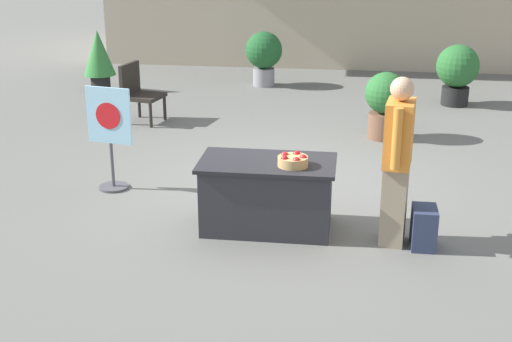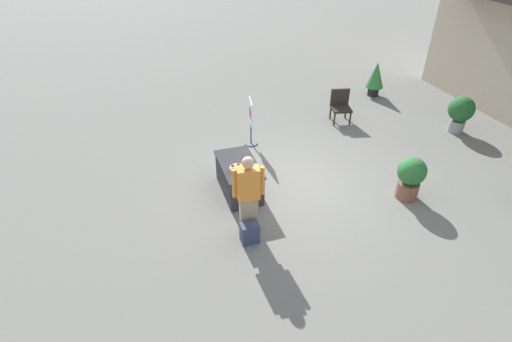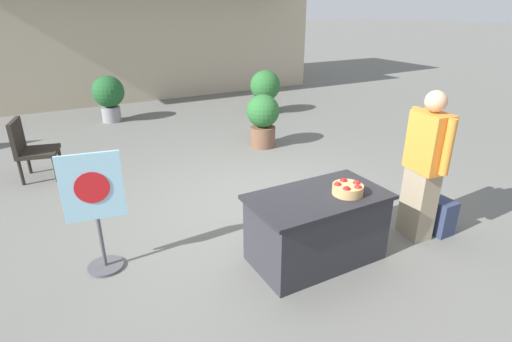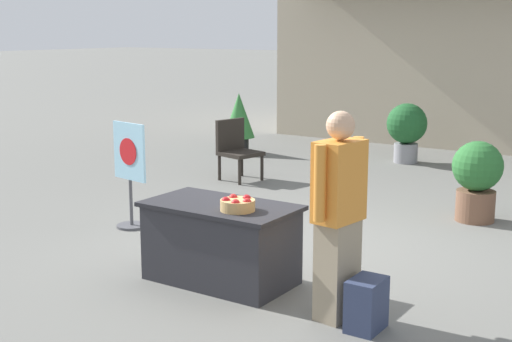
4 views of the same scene
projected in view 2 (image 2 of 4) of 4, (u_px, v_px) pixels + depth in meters
The scene contains 10 objects.
ground_plane at pixel (292, 183), 9.32m from camera, with size 120.00×120.00×0.00m, color slate.
display_table at pixel (239, 178), 8.84m from camera, with size 1.42×0.79×0.75m.
apple_basket at pixel (237, 169), 8.36m from camera, with size 0.31×0.31×0.13m.
person_visitor at pixel (248, 195), 7.49m from camera, with size 0.31×0.61×1.71m.
backpack at pixel (250, 233), 7.60m from camera, with size 0.24×0.34×0.42m.
poster_board at pixel (251, 121), 10.49m from camera, with size 0.57×0.36×1.26m.
patio_chair at pixel (340, 104), 11.76m from camera, with size 0.66×0.66×0.94m.
potted_plant_near_left at pixel (411, 176), 8.58m from camera, with size 0.61×0.61×1.00m.
potted_plant_far_right at pixel (376, 77), 13.27m from camera, with size 0.60×0.60×1.14m.
potted_plant_far_left at pixel (461, 111), 11.12m from camera, with size 0.71×0.71×1.05m.
Camera 2 is at (6.96, -3.16, 5.41)m, focal length 28.00 mm.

